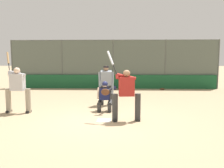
{
  "coord_description": "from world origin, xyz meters",
  "views": [
    {
      "loc": [
        -0.52,
        6.68,
        1.85
      ],
      "look_at": [
        -0.21,
        -1.0,
        1.05
      ],
      "focal_mm": 35.0,
      "sensor_mm": 36.0,
      "label": 1
    }
  ],
  "objects_px": {
    "catcher_behind_plate": "(105,96)",
    "batter_on_deck": "(18,88)",
    "spare_bat_by_padding": "(126,89)",
    "batter_at_plate": "(126,93)",
    "equipment_bag_dugout_side": "(107,88)",
    "spare_bat_near_backstop": "(123,92)",
    "umpire_home": "(106,84)",
    "fielding_glove_on_dirt": "(162,89)"
  },
  "relations": [
    {
      "from": "catcher_behind_plate",
      "to": "batter_on_deck",
      "type": "distance_m",
      "value": 3.15
    },
    {
      "from": "spare_bat_by_padding",
      "to": "catcher_behind_plate",
      "type": "bearing_deg",
      "value": -93.92
    },
    {
      "from": "batter_at_plate",
      "to": "batter_on_deck",
      "type": "height_order",
      "value": "batter_on_deck"
    },
    {
      "from": "batter_at_plate",
      "to": "spare_bat_by_padding",
      "type": "distance_m",
      "value": 7.53
    },
    {
      "from": "catcher_behind_plate",
      "to": "equipment_bag_dugout_side",
      "type": "bearing_deg",
      "value": -85.31
    },
    {
      "from": "batter_at_plate",
      "to": "batter_on_deck",
      "type": "relative_size",
      "value": 0.99
    },
    {
      "from": "spare_bat_near_backstop",
      "to": "equipment_bag_dugout_side",
      "type": "bearing_deg",
      "value": 10.14
    },
    {
      "from": "umpire_home",
      "to": "spare_bat_by_padding",
      "type": "bearing_deg",
      "value": -106.81
    },
    {
      "from": "umpire_home",
      "to": "fielding_glove_on_dirt",
      "type": "xyz_separation_m",
      "value": [
        -3.31,
        -5.03,
        -0.84
      ]
    },
    {
      "from": "catcher_behind_plate",
      "to": "spare_bat_near_backstop",
      "type": "relative_size",
      "value": 1.4
    },
    {
      "from": "batter_at_plate",
      "to": "fielding_glove_on_dirt",
      "type": "distance_m",
      "value": 7.96
    },
    {
      "from": "batter_at_plate",
      "to": "umpire_home",
      "type": "height_order",
      "value": "batter_at_plate"
    },
    {
      "from": "umpire_home",
      "to": "spare_bat_near_backstop",
      "type": "bearing_deg",
      "value": -106.8
    },
    {
      "from": "spare_bat_near_backstop",
      "to": "equipment_bag_dugout_side",
      "type": "height_order",
      "value": "equipment_bag_dugout_side"
    },
    {
      "from": "batter_at_plate",
      "to": "spare_bat_near_backstop",
      "type": "height_order",
      "value": "batter_at_plate"
    },
    {
      "from": "catcher_behind_plate",
      "to": "fielding_glove_on_dirt",
      "type": "xyz_separation_m",
      "value": [
        -3.28,
        -6.22,
        -0.52
      ]
    },
    {
      "from": "spare_bat_by_padding",
      "to": "batter_at_plate",
      "type": "bearing_deg",
      "value": -86.69
    },
    {
      "from": "batter_at_plate",
      "to": "spare_bat_by_padding",
      "type": "relative_size",
      "value": 2.62
    },
    {
      "from": "catcher_behind_plate",
      "to": "spare_bat_by_padding",
      "type": "distance_m",
      "value": 6.29
    },
    {
      "from": "fielding_glove_on_dirt",
      "to": "equipment_bag_dugout_side",
      "type": "distance_m",
      "value": 3.56
    },
    {
      "from": "catcher_behind_plate",
      "to": "fielding_glove_on_dirt",
      "type": "height_order",
      "value": "catcher_behind_plate"
    },
    {
      "from": "umpire_home",
      "to": "equipment_bag_dugout_side",
      "type": "height_order",
      "value": "umpire_home"
    },
    {
      "from": "catcher_behind_plate",
      "to": "umpire_home",
      "type": "height_order",
      "value": "umpire_home"
    },
    {
      "from": "batter_at_plate",
      "to": "catcher_behind_plate",
      "type": "height_order",
      "value": "batter_at_plate"
    },
    {
      "from": "catcher_behind_plate",
      "to": "spare_bat_near_backstop",
      "type": "distance_m",
      "value": 5.05
    },
    {
      "from": "catcher_behind_plate",
      "to": "umpire_home",
      "type": "relative_size",
      "value": 0.67
    },
    {
      "from": "catcher_behind_plate",
      "to": "fielding_glove_on_dirt",
      "type": "bearing_deg",
      "value": -115.72
    },
    {
      "from": "umpire_home",
      "to": "batter_on_deck",
      "type": "xyz_separation_m",
      "value": [
        3.08,
        1.53,
        -0.0
      ]
    },
    {
      "from": "catcher_behind_plate",
      "to": "spare_bat_near_backstop",
      "type": "bearing_deg",
      "value": -96.0
    },
    {
      "from": "batter_on_deck",
      "to": "spare_bat_by_padding",
      "type": "relative_size",
      "value": 2.64
    },
    {
      "from": "umpire_home",
      "to": "equipment_bag_dugout_side",
      "type": "relative_size",
      "value": 1.4
    },
    {
      "from": "umpire_home",
      "to": "fielding_glove_on_dirt",
      "type": "distance_m",
      "value": 6.08
    },
    {
      "from": "umpire_home",
      "to": "fielding_glove_on_dirt",
      "type": "height_order",
      "value": "umpire_home"
    },
    {
      "from": "catcher_behind_plate",
      "to": "batter_on_deck",
      "type": "relative_size",
      "value": 0.51
    },
    {
      "from": "spare_bat_near_backstop",
      "to": "umpire_home",
      "type": "bearing_deg",
      "value": 138.27
    },
    {
      "from": "spare_bat_by_padding",
      "to": "equipment_bag_dugout_side",
      "type": "xyz_separation_m",
      "value": [
        1.22,
        0.09,
        0.11
      ]
    },
    {
      "from": "catcher_behind_plate",
      "to": "equipment_bag_dugout_side",
      "type": "xyz_separation_m",
      "value": [
        0.28,
        -6.11,
        -0.44
      ]
    },
    {
      "from": "spare_bat_by_padding",
      "to": "fielding_glove_on_dirt",
      "type": "bearing_deg",
      "value": 5.48
    },
    {
      "from": "batter_at_plate",
      "to": "umpire_home",
      "type": "xyz_separation_m",
      "value": [
        0.79,
        -2.48,
        0.03
      ]
    },
    {
      "from": "fielding_glove_on_dirt",
      "to": "equipment_bag_dugout_side",
      "type": "xyz_separation_m",
      "value": [
        3.56,
        0.12,
        0.08
      ]
    },
    {
      "from": "batter_at_plate",
      "to": "spare_bat_near_backstop",
      "type": "relative_size",
      "value": 2.74
    },
    {
      "from": "fielding_glove_on_dirt",
      "to": "batter_on_deck",
      "type": "bearing_deg",
      "value": 45.79
    }
  ]
}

